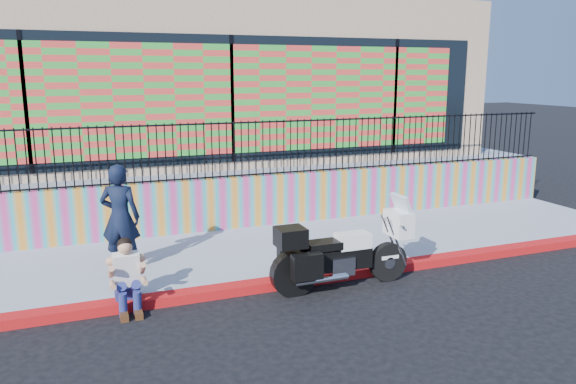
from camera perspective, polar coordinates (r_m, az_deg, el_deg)
name	(u,v)px	position (r m, az deg, el deg)	size (l,w,h in m)	color
ground	(303,284)	(9.46, 1.51, -9.30)	(90.00, 90.00, 0.00)	black
red_curb	(303,279)	(9.43, 1.52, -8.87)	(16.00, 0.30, 0.15)	#B00C16
sidewalk	(270,251)	(10.88, -1.86, -5.98)	(16.00, 3.00, 0.15)	#929CB0
mural_wall	(245,202)	(12.19, -4.38, -1.00)	(16.00, 0.20, 1.10)	#D73884
metal_fence	(244,149)	(11.98, -4.47, 4.37)	(15.80, 0.04, 1.20)	black
elevated_platform	(195,168)	(17.06, -9.38, 2.37)	(16.00, 10.00, 1.25)	#929CB0
storefront_building	(194,79)	(16.61, -9.54, 11.21)	(14.00, 8.06, 4.00)	tan
police_motorcycle	(340,252)	(9.12, 5.31, -6.05)	(2.37, 0.78, 1.47)	black
police_officer	(120,217)	(9.84, -16.68, -2.49)	(0.66, 0.43, 1.82)	black
seated_man	(128,282)	(8.59, -15.96, -8.82)	(0.54, 0.71, 1.06)	navy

